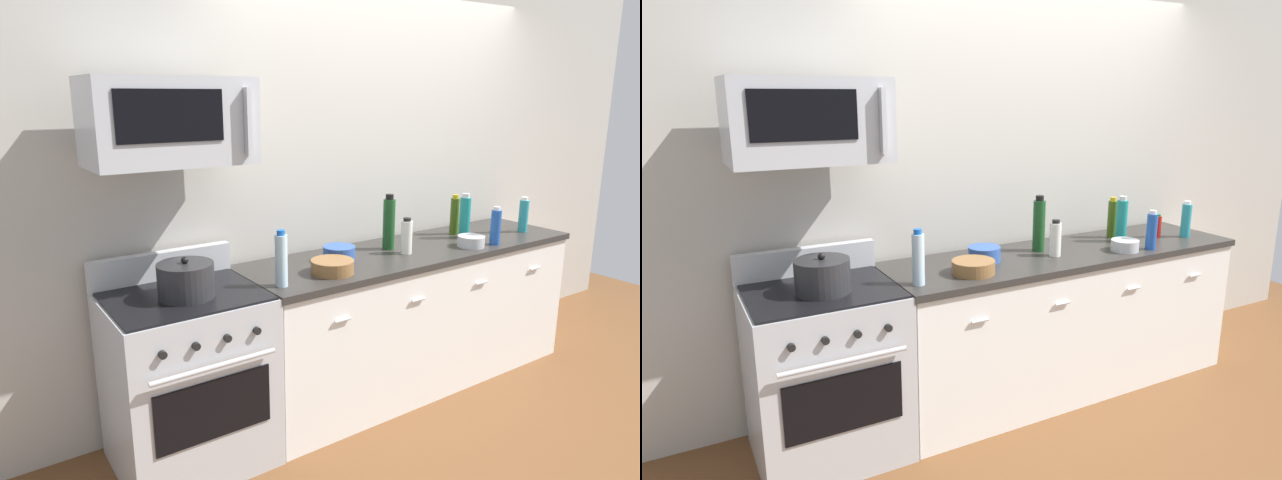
% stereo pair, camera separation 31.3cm
% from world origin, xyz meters
% --- Properties ---
extents(ground_plane, '(6.53, 6.53, 0.00)m').
position_xyz_m(ground_plane, '(0.00, 0.00, 0.00)').
color(ground_plane, brown).
extents(back_wall, '(5.44, 0.10, 2.70)m').
position_xyz_m(back_wall, '(0.00, 0.41, 1.35)').
color(back_wall, '#B7B2A8').
rests_on(back_wall, ground_plane).
extents(counter_unit, '(2.35, 0.66, 0.92)m').
position_xyz_m(counter_unit, '(0.00, -0.00, 0.46)').
color(counter_unit, white).
rests_on(counter_unit, ground_plane).
extents(range_oven, '(0.76, 0.69, 1.07)m').
position_xyz_m(range_oven, '(-1.55, 0.00, 0.47)').
color(range_oven, '#B7BABF').
rests_on(range_oven, ground_plane).
extents(microwave, '(0.74, 0.44, 0.40)m').
position_xyz_m(microwave, '(-1.55, 0.05, 1.75)').
color(microwave, '#B7BABF').
extents(bottle_dish_soap, '(0.07, 0.07, 0.25)m').
position_xyz_m(bottle_dish_soap, '(0.94, -0.10, 1.04)').
color(bottle_dish_soap, teal).
rests_on(bottle_dish_soap, countertop_slab).
extents(bottle_water_clear, '(0.06, 0.06, 0.29)m').
position_xyz_m(bottle_water_clear, '(-1.09, -0.16, 1.06)').
color(bottle_water_clear, silver).
rests_on(bottle_water_clear, countertop_slab).
extents(bottle_olive_oil, '(0.06, 0.06, 0.28)m').
position_xyz_m(bottle_olive_oil, '(0.48, 0.12, 1.05)').
color(bottle_olive_oil, '#385114').
rests_on(bottle_olive_oil, countertop_slab).
extents(bottle_vinegar_white, '(0.07, 0.07, 0.22)m').
position_xyz_m(bottle_vinegar_white, '(-0.14, -0.06, 1.03)').
color(bottle_vinegar_white, silver).
rests_on(bottle_vinegar_white, countertop_slab).
extents(bottle_hot_sauce_red, '(0.05, 0.05, 0.16)m').
position_xyz_m(bottle_hot_sauce_red, '(0.77, -0.02, 1.00)').
color(bottle_hot_sauce_red, '#B21914').
rests_on(bottle_hot_sauce_red, countertop_slab).
extents(bottle_soda_blue, '(0.07, 0.07, 0.25)m').
position_xyz_m(bottle_soda_blue, '(0.49, -0.23, 1.04)').
color(bottle_soda_blue, '#1E4CA5').
rests_on(bottle_soda_blue, countertop_slab).
extents(bottle_sparkling_teal, '(0.07, 0.07, 0.31)m').
position_xyz_m(bottle_sparkling_teal, '(0.46, 0.01, 1.07)').
color(bottle_sparkling_teal, '#197F7A').
rests_on(bottle_sparkling_teal, countertop_slab).
extents(bottle_wine_green, '(0.08, 0.08, 0.35)m').
position_xyz_m(bottle_wine_green, '(-0.16, 0.08, 1.09)').
color(bottle_wine_green, '#19471E').
rests_on(bottle_wine_green, countertop_slab).
extents(bowl_blue_mixing, '(0.19, 0.19, 0.09)m').
position_xyz_m(bowl_blue_mixing, '(-0.58, 0.04, 0.97)').
color(bowl_blue_mixing, '#2D519E').
rests_on(bowl_blue_mixing, countertop_slab).
extents(bowl_steel_prep, '(0.17, 0.17, 0.07)m').
position_xyz_m(bowl_steel_prep, '(0.32, -0.18, 0.96)').
color(bowl_steel_prep, '#B2B5BA').
rests_on(bowl_steel_prep, countertop_slab).
extents(bowl_wooden_salad, '(0.24, 0.24, 0.07)m').
position_xyz_m(bowl_wooden_salad, '(-0.75, -0.13, 0.96)').
color(bowl_wooden_salad, brown).
rests_on(bowl_wooden_salad, countertop_slab).
extents(stockpot, '(0.27, 0.27, 0.20)m').
position_xyz_m(stockpot, '(-1.55, -0.05, 1.01)').
color(stockpot, '#262628').
rests_on(stockpot, range_oven).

